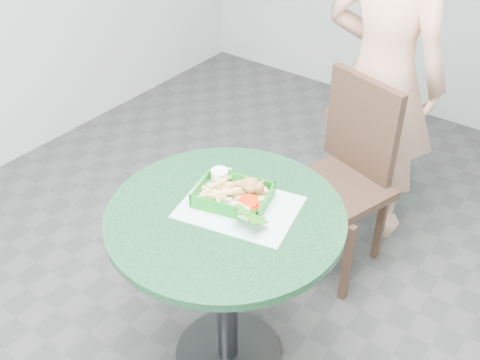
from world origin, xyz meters
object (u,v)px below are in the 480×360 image
Objects in this scene: dining_chair at (348,166)px; crab_sandwich at (251,196)px; food_basket at (233,202)px; cafe_table at (226,253)px; diner_person at (385,58)px; sauce_ramekin at (227,177)px.

crab_sandwich is at bearing -74.19° from dining_chair.
dining_chair is 0.78m from crab_sandwich.
dining_chair is 3.72× the size of food_basket.
dining_chair is 0.80m from food_basket.
dining_chair is (0.06, 0.83, -0.05)m from cafe_table.
food_basket is (-0.04, -1.09, -0.17)m from diner_person.
diner_person is at bearing 87.97° from food_basket.
diner_person is 15.70× the size of crab_sandwich.
cafe_table is 3.32× the size of food_basket.
diner_person is at bearing 113.39° from dining_chair.
crab_sandwich reaches higher than sauce_ramekin.
cafe_table is 1.21m from diner_person.
dining_chair is at bearing 84.43° from food_basket.
sauce_ramekin is (-0.14, 0.04, 0.00)m from crab_sandwich.
cafe_table is 0.83m from dining_chair.
cafe_table is 0.24m from crab_sandwich.
sauce_ramekin reaches higher than food_basket.
crab_sandwich is 0.14m from sauce_ramekin.
cafe_table is 0.20m from food_basket.
sauce_ramekin is at bearing 163.71° from crab_sandwich.
sauce_ramekin is at bearing 138.99° from food_basket.
diner_person reaches higher than sauce_ramekin.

